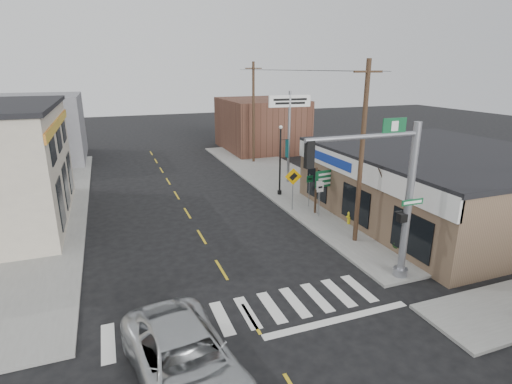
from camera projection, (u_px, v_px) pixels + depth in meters
name	position (u px, v px, depth m)	size (l,w,h in m)	color
ground	(251.00, 318.00, 14.81)	(140.00, 140.00, 0.00)	black
sidewalk_right	(306.00, 193.00, 29.43)	(6.00, 38.00, 0.13)	gray
sidewalk_left	(32.00, 225.00, 23.40)	(6.00, 38.00, 0.13)	gray
center_line	(202.00, 237.00, 21.96)	(0.12, 56.00, 0.01)	gold
crosswalk	(247.00, 312.00, 15.17)	(11.00, 2.20, 0.01)	silver
thrift_store	(440.00, 186.00, 24.44)	(12.00, 14.00, 4.00)	brown
bldg_distant_right	(261.00, 124.00, 44.81)	(8.00, 10.00, 5.60)	brown
bldg_distant_left	(33.00, 129.00, 38.78)	(9.00, 10.00, 6.40)	slate
suv	(185.00, 361.00, 11.49)	(2.73, 5.93, 1.65)	#B3B6B9
traffic_signal_pole	(394.00, 188.00, 16.13)	(5.49, 0.40, 6.95)	gray
guide_sign	(326.00, 183.00, 24.88)	(1.68, 0.14, 2.94)	#453020
fire_hydrant	(349.00, 217.00, 23.35)	(0.24, 0.24, 0.76)	gold
ped_crossing_sign	(293.00, 182.00, 25.17)	(1.08, 0.08, 2.77)	gray
lamp_post	(281.00, 155.00, 28.12)	(0.65, 0.51, 4.97)	black
dance_center_sign	(289.00, 115.00, 30.63)	(3.34, 0.21, 7.10)	gray
bare_tree	(391.00, 174.00, 20.28)	(2.31, 2.31, 4.61)	black
shrub_front	(404.00, 242.00, 19.91)	(1.27, 1.27, 0.95)	#1A3516
shrub_back	(368.00, 214.00, 23.67)	(1.21, 1.21, 0.91)	black
utility_pole_near	(362.00, 153.00, 19.86)	(1.60, 0.24, 9.20)	#46321E
utility_pole_far	(253.00, 112.00, 37.68)	(1.62, 0.24, 9.33)	#46371D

